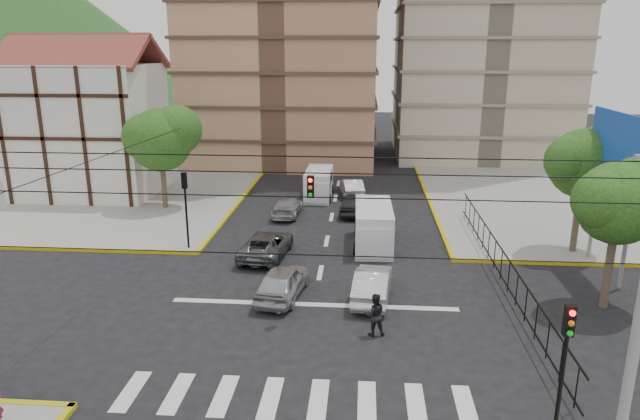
# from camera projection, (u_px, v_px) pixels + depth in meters

# --- Properties ---
(ground) EXTENTS (160.00, 160.00, 0.00)m
(ground) POSITION_uv_depth(u_px,v_px,m) (311.00, 317.00, 24.68)
(ground) COLOR black
(ground) RESTS_ON ground
(sidewalk_nw) EXTENTS (26.00, 26.00, 0.15)m
(sidewalk_nw) POSITION_uv_depth(u_px,v_px,m) (85.00, 192.00, 45.32)
(sidewalk_nw) COLOR gray
(sidewalk_nw) RESTS_ON ground
(sidewalk_ne) EXTENTS (26.00, 26.00, 0.15)m
(sidewalk_ne) POSITION_uv_depth(u_px,v_px,m) (604.00, 203.00, 42.32)
(sidewalk_ne) COLOR gray
(sidewalk_ne) RESTS_ON ground
(crosswalk_stripes) EXTENTS (12.00, 2.40, 0.01)m
(crosswalk_stripes) POSITION_uv_depth(u_px,v_px,m) (295.00, 399.00, 18.93)
(crosswalk_stripes) COLOR silver
(crosswalk_stripes) RESTS_ON ground
(stop_line) EXTENTS (13.00, 0.40, 0.01)m
(stop_line) POSITION_uv_depth(u_px,v_px,m) (314.00, 304.00, 25.83)
(stop_line) COLOR silver
(stop_line) RESTS_ON ground
(tudor_building) EXTENTS (10.80, 8.05, 12.23)m
(tudor_building) POSITION_uv_depth(u_px,v_px,m) (89.00, 127.00, 43.81)
(tudor_building) COLOR silver
(tudor_building) RESTS_ON ground
(distant_hill) EXTENTS (70.00, 70.00, 28.00)m
(distant_hill) POSITION_uv_depth(u_px,v_px,m) (12.00, 28.00, 91.99)
(distant_hill) COLOR #22521B
(distant_hill) RESTS_ON ground
(park_fence) EXTENTS (0.10, 22.50, 1.66)m
(park_fence) POSITION_uv_depth(u_px,v_px,m) (500.00, 282.00, 28.32)
(park_fence) COLOR black
(park_fence) RESTS_ON ground
(billboard) EXTENTS (0.36, 6.20, 8.10)m
(billboard) POSITION_uv_depth(u_px,v_px,m) (618.00, 159.00, 27.68)
(billboard) COLOR slate
(billboard) RESTS_ON ground
(tree_park_a) EXTENTS (4.41, 3.60, 6.83)m
(tree_park_a) POSITION_uv_depth(u_px,v_px,m) (621.00, 199.00, 24.24)
(tree_park_a) COLOR #473828
(tree_park_a) RESTS_ON ground
(tree_park_c) EXTENTS (4.65, 3.80, 7.25)m
(tree_park_c) POSITION_uv_depth(u_px,v_px,m) (586.00, 160.00, 30.78)
(tree_park_c) COLOR #473828
(tree_park_c) RESTS_ON ground
(tree_tudor) EXTENTS (5.39, 4.40, 7.43)m
(tree_tudor) POSITION_uv_depth(u_px,v_px,m) (162.00, 137.00, 39.47)
(tree_tudor) COLOR #473828
(tree_tudor) RESTS_ON ground
(traffic_light_se) EXTENTS (0.28, 0.22, 4.40)m
(traffic_light_se) POSITION_uv_depth(u_px,v_px,m) (565.00, 353.00, 15.76)
(traffic_light_se) COLOR black
(traffic_light_se) RESTS_ON ground
(traffic_light_nw) EXTENTS (0.28, 0.22, 4.40)m
(traffic_light_nw) POSITION_uv_depth(u_px,v_px,m) (185.00, 198.00, 31.88)
(traffic_light_nw) COLOR black
(traffic_light_nw) RESTS_ON ground
(traffic_light_hanging) EXTENTS (18.00, 9.12, 0.92)m
(traffic_light_hanging) POSITION_uv_depth(u_px,v_px,m) (305.00, 197.00, 21.10)
(traffic_light_hanging) COLOR black
(traffic_light_hanging) RESTS_ON ground
(utility_pole_se) EXTENTS (1.40, 0.28, 9.00)m
(utility_pole_se) POSITION_uv_depth(u_px,v_px,m) (639.00, 320.00, 14.06)
(utility_pole_se) COLOR slate
(utility_pole_se) RESTS_ON ground
(van_right_lane) EXTENTS (2.23, 5.36, 2.40)m
(van_right_lane) POSITION_uv_depth(u_px,v_px,m) (373.00, 228.00, 32.85)
(van_right_lane) COLOR silver
(van_right_lane) RESTS_ON ground
(van_left_lane) EXTENTS (2.06, 4.86, 2.19)m
(van_left_lane) POSITION_uv_depth(u_px,v_px,m) (319.00, 185.00, 43.54)
(van_left_lane) COLOR silver
(van_left_lane) RESTS_ON ground
(car_silver_front_left) EXTENTS (2.39, 4.63, 1.51)m
(car_silver_front_left) POSITION_uv_depth(u_px,v_px,m) (283.00, 282.00, 26.46)
(car_silver_front_left) COLOR #AAABAF
(car_silver_front_left) RESTS_ON ground
(car_white_front_right) EXTENTS (1.99, 4.59, 1.47)m
(car_white_front_right) POSITION_uv_depth(u_px,v_px,m) (372.00, 284.00, 26.28)
(car_white_front_right) COLOR silver
(car_white_front_right) RESTS_ON ground
(car_grey_mid_left) EXTENTS (2.73, 5.14, 1.38)m
(car_grey_mid_left) POSITION_uv_depth(u_px,v_px,m) (266.00, 245.00, 31.58)
(car_grey_mid_left) COLOR #585C5F
(car_grey_mid_left) RESTS_ON ground
(car_silver_rear_left) EXTENTS (1.92, 4.34, 1.24)m
(car_silver_rear_left) POSITION_uv_depth(u_px,v_px,m) (287.00, 207.00, 39.25)
(car_silver_rear_left) COLOR #ABABB0
(car_silver_rear_left) RESTS_ON ground
(car_darkgrey_mid_right) EXTENTS (1.91, 4.43, 1.49)m
(car_darkgrey_mid_right) POSITION_uv_depth(u_px,v_px,m) (353.00, 203.00, 39.62)
(car_darkgrey_mid_right) COLOR #272729
(car_darkgrey_mid_right) RESTS_ON ground
(car_white_rear_right) EXTENTS (2.11, 4.40, 1.39)m
(car_white_rear_right) POSITION_uv_depth(u_px,v_px,m) (352.00, 188.00, 44.24)
(car_white_rear_right) COLOR white
(car_white_rear_right) RESTS_ON ground
(pedestrian_crosswalk) EXTENTS (0.95, 0.79, 1.79)m
(pedestrian_crosswalk) POSITION_uv_depth(u_px,v_px,m) (375.00, 315.00, 22.90)
(pedestrian_crosswalk) COLOR black
(pedestrian_crosswalk) RESTS_ON ground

